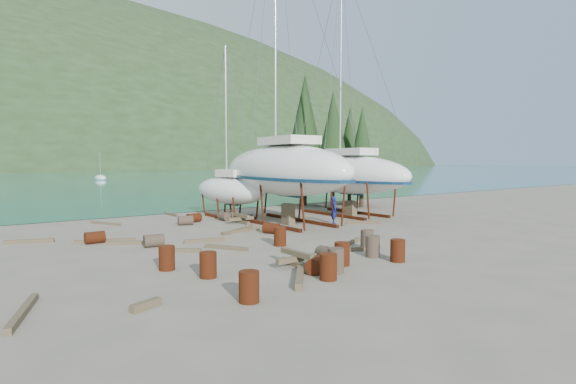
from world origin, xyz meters
TOP-DOWN VIEW (x-y plane):
  - ground at (0.00, 0.00)m, footprint 600.00×600.00m
  - far_house_right at (30.00, 190.00)m, footprint 6.60×5.60m
  - cypress_near_right at (12.50, 12.00)m, footprint 3.60×3.60m
  - cypress_mid_right at (14.00, 10.00)m, footprint 3.06×3.06m
  - cypress_back_left at (11.00, 14.00)m, footprint 4.14×4.14m
  - cypress_far_right at (15.50, 13.00)m, footprint 3.24×3.24m
  - moored_boat_mid at (10.00, 80.00)m, footprint 2.00×5.00m
  - large_sailboat_near at (2.69, 5.91)m, footprint 4.96×13.70m
  - large_sailboat_far at (8.93, 6.68)m, footprint 3.42×11.63m
  - small_sailboat_shore at (1.40, 10.37)m, footprint 2.98×7.57m
  - worker at (5.20, 3.79)m, footprint 0.69×0.75m
  - drum_0 at (-7.05, -3.35)m, footprint 0.58×0.58m
  - drum_1 at (-2.21, -3.90)m, footprint 0.72×0.97m
  - drum_2 at (-8.57, 5.59)m, footprint 0.88×0.59m
  - drum_3 at (-3.98, -5.99)m, footprint 0.58×0.58m
  - drum_4 at (-1.60, 9.67)m, footprint 0.96×0.70m
  - drum_5 at (-0.12, -4.38)m, footprint 0.58×0.58m
  - drum_6 at (-0.13, 2.97)m, footprint 0.92×1.05m
  - drum_7 at (0.02, -5.58)m, footprint 0.58×0.58m
  - drum_8 at (-7.77, -1.49)m, footprint 0.58×0.58m
  - drum_9 at (-2.55, 8.80)m, footprint 1.00×0.79m
  - drum_10 at (-2.17, -4.74)m, footprint 0.58×0.58m
  - drum_11 at (0.34, 9.18)m, footprint 0.61×0.90m
  - drum_12 at (-3.69, -5.07)m, footprint 1.05×0.94m
  - drum_13 at (-7.32, -6.43)m, footprint 0.58×0.58m
  - drum_14 at (-1.78, -0.14)m, footprint 0.58×0.58m
  - drum_15 at (-6.60, 3.08)m, footprint 0.95×0.69m
  - drum_16 at (-3.12, -5.42)m, footprint 0.58×0.58m
  - drum_17 at (0.81, -3.19)m, footprint 0.58×0.58m
  - timber_0 at (-6.43, 11.95)m, footprint 1.31×2.31m
  - timber_1 at (6.63, 2.64)m, footprint 1.65×1.47m
  - timber_2 at (-11.10, 7.53)m, footprint 2.11×0.96m
  - timber_3 at (-1.61, -2.85)m, footprint 2.18×1.58m
  - timber_4 at (-6.10, 1.23)m, footprint 1.49×1.30m
  - timber_5 at (0.93, -1.95)m, footprint 2.64×1.43m
  - timber_6 at (1.91, 9.47)m, footprint 1.98×0.71m
  - timber_7 at (0.26, -3.19)m, footprint 1.56×0.96m
  - timber_8 at (-4.24, 2.68)m, footprint 1.93×0.77m
  - timber_9 at (-1.40, 14.00)m, footprint 0.22×2.32m
  - timber_10 at (-1.18, 4.69)m, footprint 2.71×1.63m
  - timber_11 at (-1.19, 4.36)m, footprint 2.71×0.55m
  - timber_12 at (-4.21, 0.58)m, footprint 1.23×1.96m
  - timber_13 at (-9.84, -5.29)m, footprint 0.93×0.52m
  - timber_14 at (-12.56, -3.94)m, footprint 1.07×2.79m
  - timber_15 at (-8.08, 5.70)m, footprint 2.70×1.14m
  - timber_16 at (-4.80, -5.51)m, footprint 1.75×2.04m
  - timber_17 at (-7.30, 4.35)m, footprint 1.98×1.20m
  - timber_pile_fore at (-3.68, -3.89)m, footprint 1.80×1.80m
  - timber_pile_aft at (0.57, 7.40)m, footprint 1.80×1.80m

SIDE VIEW (x-z plane):
  - ground at x=0.00m, z-range 0.00..0.00m
  - timber_0 at x=-6.43m, z-range 0.00..0.14m
  - timber_15 at x=-8.08m, z-range 0.00..0.15m
  - timber_3 at x=-1.61m, z-range 0.00..0.15m
  - timber_9 at x=-1.40m, z-range 0.00..0.15m
  - timber_11 at x=-1.19m, z-range 0.00..0.15m
  - timber_5 at x=0.93m, z-range 0.00..0.16m
  - timber_17 at x=-7.30m, z-range 0.00..0.16m
  - timber_10 at x=-1.18m, z-range 0.00..0.16m
  - timber_12 at x=-4.21m, z-range 0.00..0.17m
  - timber_4 at x=-6.10m, z-range 0.00..0.17m
  - timber_7 at x=0.26m, z-range 0.00..0.17m
  - timber_14 at x=-12.56m, z-range 0.00..0.18m
  - timber_2 at x=-11.10m, z-range 0.00..0.19m
  - timber_8 at x=-4.24m, z-range 0.00..0.19m
  - timber_6 at x=1.91m, z-range 0.00..0.19m
  - timber_1 at x=6.63m, z-range 0.00..0.19m
  - timber_13 at x=-9.84m, z-range 0.00..0.22m
  - timber_16 at x=-4.80m, z-range 0.00..0.23m
  - drum_1 at x=-2.21m, z-range 0.00..0.58m
  - drum_2 at x=-8.57m, z-range 0.00..0.58m
  - drum_4 at x=-1.60m, z-range 0.00..0.58m
  - drum_6 at x=-0.13m, z-range 0.00..0.58m
  - drum_9 at x=-2.55m, z-range 0.00..0.58m
  - drum_11 at x=0.34m, z-range 0.00..0.58m
  - drum_12 at x=-3.69m, z-range 0.00..0.58m
  - drum_15 at x=-6.60m, z-range 0.00..0.58m
  - timber_pile_fore at x=-3.68m, z-range 0.00..0.60m
  - timber_pile_aft at x=0.57m, z-range 0.00..0.60m
  - moored_boat_mid at x=10.00m, z-range -2.64..3.41m
  - drum_0 at x=-7.05m, z-range 0.00..0.88m
  - drum_3 at x=-3.98m, z-range 0.00..0.88m
  - drum_5 at x=-0.12m, z-range 0.00..0.88m
  - drum_7 at x=0.02m, z-range 0.00..0.88m
  - drum_8 at x=-7.77m, z-range 0.00..0.88m
  - drum_10 at x=-2.17m, z-range 0.00..0.88m
  - drum_13 at x=-7.32m, z-range 0.00..0.88m
  - drum_14 at x=-1.78m, z-range 0.00..0.88m
  - drum_16 at x=-3.12m, z-range 0.00..0.88m
  - drum_17 at x=0.81m, z-range 0.00..0.88m
  - worker at x=5.20m, z-range 0.00..1.71m
  - small_sailboat_shore at x=1.40m, z-range -3.96..7.86m
  - far_house_right at x=30.00m, z-range 0.12..5.72m
  - large_sailboat_far at x=8.93m, z-range -6.18..12.18m
  - large_sailboat_near at x=2.69m, z-range -7.17..13.97m
  - cypress_mid_right at x=14.00m, z-range 0.67..9.17m
  - cypress_far_right at x=15.50m, z-range 0.71..9.71m
  - cypress_near_right at x=12.50m, z-range 0.79..10.79m
  - cypress_back_left at x=11.00m, z-range 0.91..12.41m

